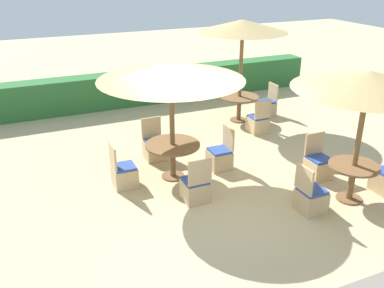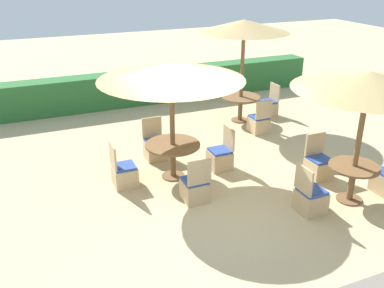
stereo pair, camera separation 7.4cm
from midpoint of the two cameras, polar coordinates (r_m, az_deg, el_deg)
ground_plane at (r=8.27m, az=1.90°, el=-7.27°), size 40.00×40.00×0.00m
hedge_row at (r=13.48m, az=-9.21°, el=7.19°), size 13.00×0.70×1.01m
parasol_center at (r=8.25m, az=-2.53°, el=9.61°), size 2.86×2.86×2.42m
round_table_center at (r=8.79m, az=-2.34°, el=-0.87°), size 1.13×1.13×0.75m
patio_chair_center_north at (r=9.79m, az=-4.73°, el=-0.48°), size 0.46×0.46×0.93m
patio_chair_center_east at (r=9.31m, az=4.03°, el=-1.77°), size 0.46×0.46×0.93m
patio_chair_center_south at (r=8.07m, az=0.69°, el=-5.94°), size 0.46×0.46×0.93m
patio_chair_center_west at (r=8.69m, az=-8.84°, el=-3.94°), size 0.46×0.46×0.93m
parasol_front_right at (r=7.91m, az=22.77°, el=7.73°), size 2.61×2.61×2.49m
round_table_front_right at (r=8.51m, az=20.91°, el=-3.82°), size 0.93×0.93×0.73m
patio_chair_front_right_west at (r=8.04m, az=15.74°, el=-7.04°), size 0.46×0.46×0.93m
patio_chair_front_right_north at (r=9.29m, az=16.73°, el=-2.82°), size 0.46×0.46×0.93m
parasol_back_right at (r=11.58m, az=7.16°, el=15.28°), size 2.38×2.38×2.78m
round_table_back_right at (r=12.04m, az=6.67°, el=5.66°), size 1.08×1.08×0.71m
patio_chair_back_right_south at (r=11.36m, az=9.11°, el=2.78°), size 0.46×0.46×0.93m
patio_chair_back_right_east at (r=12.65m, az=10.26°, el=4.89°), size 0.46×0.46×0.93m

